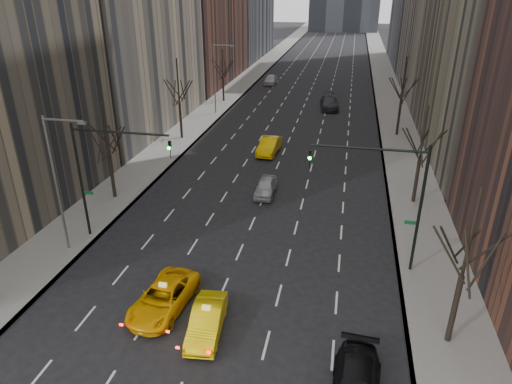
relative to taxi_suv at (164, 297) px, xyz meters
The scene contains 18 objects.
sidewalk_left 65.09m from the taxi_suv, 98.45° to the left, with size 4.50×320.00×0.15m, color slate.
sidewalk_right 66.09m from the taxi_suv, 76.93° to the left, with size 4.50×320.00×0.15m, color slate.
tree_lw_b 15.78m from the taxi_suv, 126.95° to the left, with size 3.36×3.50×7.82m.
tree_lw_c 30.05m from the taxi_suv, 108.16° to the left, with size 3.36×3.50×8.74m.
tree_lw_d 47.39m from the taxi_suv, 101.35° to the left, with size 3.36×3.50×7.36m.
tree_rw_a 15.03m from the taxi_suv, ahead, with size 3.36×3.50×8.28m.
tree_rw_b 22.20m from the taxi_suv, 48.11° to the left, with size 3.36×3.50×7.82m.
tree_rw_c 37.53m from the taxi_suv, 66.86° to the left, with size 3.36×3.50×8.74m.
traffic_mast_left 10.22m from the taxi_suv, 135.19° to the left, with size 6.69×0.39×8.00m.
traffic_mast_right 14.23m from the taxi_suv, 28.38° to the left, with size 6.69×0.39×8.00m.
streetlight_near 10.47m from the taxi_suv, 151.76° to the left, with size 2.83×0.22×9.00m.
streetlight_far 40.51m from the taxi_suv, 101.69° to the left, with size 2.83×0.22×9.00m.
taxi_suv is the anchor object (origin of this frame).
taxi_sedan 3.12m from the taxi_suv, 24.45° to the right, with size 1.49×4.28×1.41m, color yellow.
silver_sedan_ahead 15.85m from the taxi_suv, 80.10° to the left, with size 1.62×4.02×1.37m, color #A1A4A9.
far_taxi 25.63m from the taxi_suv, 87.19° to the left, with size 1.71×4.91×1.62m, color #FFBE05.
far_suv_grey 45.82m from the taxi_suv, 82.09° to the left, with size 2.41×5.92×1.72m, color #29292E.
far_car_white 60.43m from the taxi_suv, 94.41° to the left, with size 1.90×4.73×1.61m, color #BCBCBC.
Camera 1 is at (6.21, -12.93, 16.24)m, focal length 32.00 mm.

